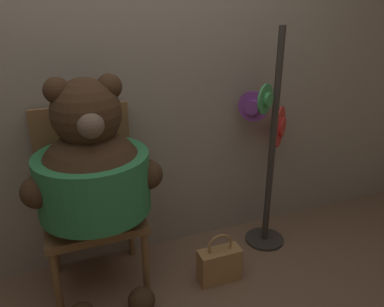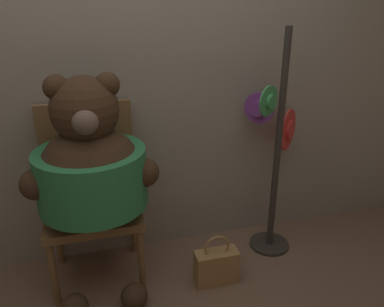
% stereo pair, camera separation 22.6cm
% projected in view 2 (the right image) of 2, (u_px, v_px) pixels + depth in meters
% --- Properties ---
extents(wall_back, '(8.00, 0.10, 2.51)m').
position_uv_depth(wall_back, '(121.00, 71.00, 2.31)').
color(wall_back, gray).
rests_on(wall_back, ground_plane).
extents(chair, '(0.56, 0.46, 1.10)m').
position_uv_depth(chair, '(92.00, 189.00, 2.31)').
color(chair, brown).
rests_on(chair, ground_plane).
extents(teddy_bear, '(0.74, 0.66, 1.32)m').
position_uv_depth(teddy_bear, '(92.00, 171.00, 2.09)').
color(teddy_bear, '#3D2819').
rests_on(teddy_bear, ground_plane).
extents(hat_display_rack, '(0.46, 0.37, 1.52)m').
position_uv_depth(hat_display_rack, '(275.00, 152.00, 2.50)').
color(hat_display_rack, '#332D28').
rests_on(hat_display_rack, ground_plane).
extents(handbag_on_ground, '(0.27, 0.11, 0.34)m').
position_uv_depth(handbag_on_ground, '(216.00, 266.00, 2.34)').
color(handbag_on_ground, '#A87A47').
rests_on(handbag_on_ground, ground_plane).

